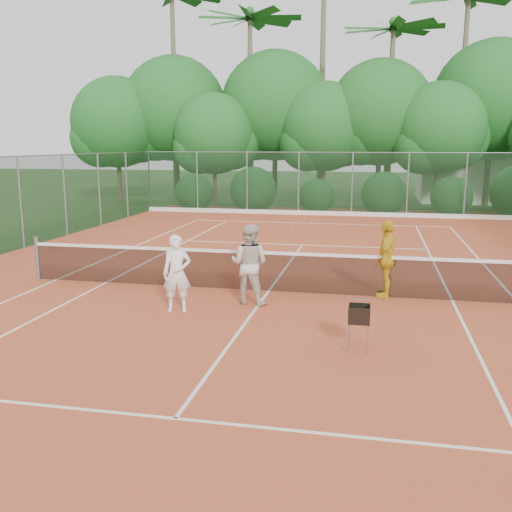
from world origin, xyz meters
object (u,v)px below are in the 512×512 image
at_px(player_white, 177,273).
at_px(player_center_grp, 249,264).
at_px(ball_hopper, 359,315).
at_px(player_yellow, 387,259).

bearing_deg(player_white, player_center_grp, 16.48).
bearing_deg(ball_hopper, player_white, 133.26).
xyz_separation_m(player_yellow, ball_hopper, (-0.50, -3.61, -0.26)).
bearing_deg(player_center_grp, ball_hopper, -45.55).
height_order(player_yellow, ball_hopper, player_yellow).
distance_m(player_white, player_center_grp, 1.58).
xyz_separation_m(player_center_grp, ball_hopper, (2.39, -2.44, -0.26)).
bearing_deg(player_center_grp, player_yellow, 22.07).
relative_size(player_center_grp, ball_hopper, 2.29).
bearing_deg(player_white, ball_hopper, -39.08).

